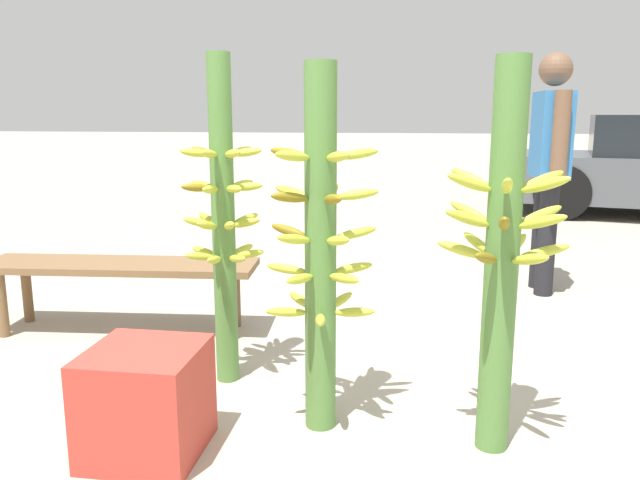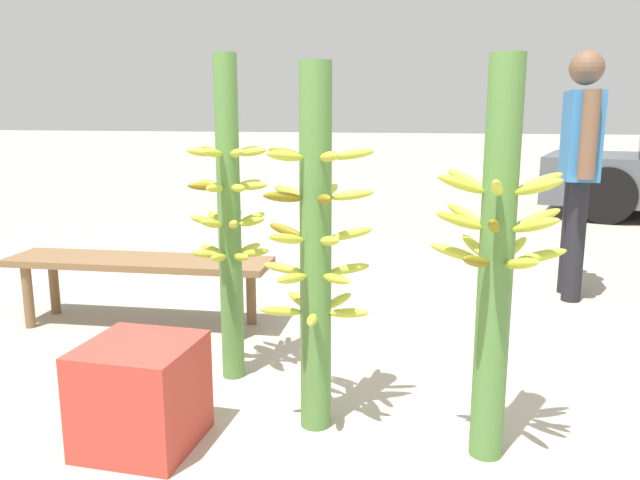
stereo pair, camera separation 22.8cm
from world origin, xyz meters
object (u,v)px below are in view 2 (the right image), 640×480
Objects in this scene: banana_stalk_center at (316,249)px; banana_stalk_right at (496,258)px; banana_stalk_left at (229,218)px; produce_crate at (141,394)px; market_bench at (139,268)px; vendor_person at (580,155)px.

banana_stalk_center is 1.00× the size of banana_stalk_right.
banana_stalk_left is 1.28m from banana_stalk_right.
produce_crate is (-0.10, -0.69, -0.58)m from banana_stalk_left.
market_bench is 1.46m from produce_crate.
vendor_person is 2.98m from market_bench.
banana_stalk_left is at bearing 159.14° from banana_stalk_right.
vendor_person is at bearing 21.28° from market_bench.
banana_stalk_center is at bearing -30.49° from vendor_person.
banana_stalk_right reaches higher than banana_stalk_center.
vendor_person is 4.06× the size of produce_crate.
vendor_person is 3.27m from produce_crate.
market_bench is 3.91× the size of produce_crate.
vendor_person is at bearing 75.15° from banana_stalk_right.
banana_stalk_right is at bearing -20.86° from banana_stalk_left.
vendor_person is at bearing 59.88° from banana_stalk_center.
produce_crate is (-1.30, -0.24, -0.56)m from banana_stalk_right.
banana_stalk_left is 0.91m from produce_crate.
banana_stalk_right is 2.38m from vendor_person.
banana_stalk_right is 0.91× the size of market_bench.
banana_stalk_left is at bearing 81.48° from produce_crate.
vendor_person reaches higher than banana_stalk_right.
banana_stalk_center is at bearing -40.14° from market_bench.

